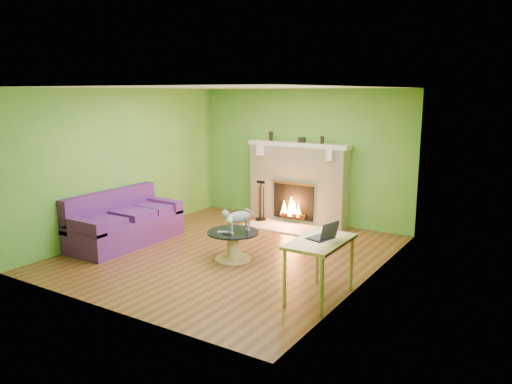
{
  "coord_description": "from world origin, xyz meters",
  "views": [
    {
      "loc": [
        4.42,
        -6.24,
        2.54
      ],
      "look_at": [
        0.24,
        0.4,
        0.96
      ],
      "focal_mm": 35.0,
      "sensor_mm": 36.0,
      "label": 1
    }
  ],
  "objects_px": {
    "sofa": "(124,223)",
    "desk": "(320,247)",
    "coffee_table": "(233,243)",
    "cat": "(239,220)"
  },
  "relations": [
    {
      "from": "desk",
      "to": "coffee_table",
      "type": "bearing_deg",
      "value": 160.75
    },
    {
      "from": "sofa",
      "to": "desk",
      "type": "xyz_separation_m",
      "value": [
        3.81,
        -0.33,
        0.32
      ]
    },
    {
      "from": "coffee_table",
      "to": "desk",
      "type": "xyz_separation_m",
      "value": [
        1.73,
        -0.6,
        0.4
      ]
    },
    {
      "from": "sofa",
      "to": "cat",
      "type": "height_order",
      "value": "sofa"
    },
    {
      "from": "sofa",
      "to": "desk",
      "type": "distance_m",
      "value": 3.84
    },
    {
      "from": "sofa",
      "to": "coffee_table",
      "type": "xyz_separation_m",
      "value": [
        2.08,
        0.27,
        -0.08
      ]
    },
    {
      "from": "coffee_table",
      "to": "cat",
      "type": "relative_size",
      "value": 1.32
    },
    {
      "from": "sofa",
      "to": "desk",
      "type": "relative_size",
      "value": 1.94
    },
    {
      "from": "desk",
      "to": "cat",
      "type": "relative_size",
      "value": 1.68
    },
    {
      "from": "desk",
      "to": "sofa",
      "type": "bearing_deg",
      "value": 174.98
    }
  ]
}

